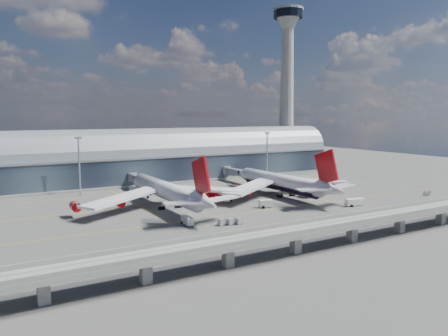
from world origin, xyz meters
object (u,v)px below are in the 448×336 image
service_truck_0 (187,220)px  cargo_train_1 (428,206)px  airliner_right (283,183)px  floodlight_mast_right (267,154)px  cargo_train_2 (427,193)px  service_truck_5 (137,190)px  cargo_train_0 (230,222)px  airliner_left (168,191)px  service_truck_1 (265,204)px  service_truck_3 (305,194)px  service_truck_4 (226,198)px  floodlight_mast_left (79,164)px  control_tower (287,88)px  service_truck_2 (355,202)px

service_truck_0 → cargo_train_1: size_ratio=0.63×
airliner_right → floodlight_mast_right: bearing=61.5°
cargo_train_2 → service_truck_5: bearing=86.2°
floodlight_mast_right → cargo_train_0: 104.43m
airliner_left → cargo_train_0: size_ratio=8.32×
service_truck_1 → cargo_train_1: size_ratio=0.54×
service_truck_1 → service_truck_3: 27.78m
cargo_train_2 → airliner_right: bearing=89.7°
service_truck_4 → cargo_train_2: bearing=-0.9°
airliner_right → service_truck_4: 27.62m
service_truck_5 → cargo_train_1: bearing=-81.8°
airliner_right → service_truck_1: bearing=-142.8°
airliner_right → service_truck_5: size_ratio=10.13×
floodlight_mast_left → cargo_train_1: floodlight_mast_left is taller
control_tower → service_truck_2: bearing=-114.7°
service_truck_4 → control_tower: bearing=59.3°
service_truck_1 → floodlight_mast_left: bearing=58.9°
service_truck_4 → cargo_train_0: bearing=-98.7°
control_tower → service_truck_0: size_ratio=15.94×
airliner_left → cargo_train_2: (109.87, -31.76, -5.65)m
cargo_train_2 → control_tower: bearing=26.1°
cargo_train_1 → cargo_train_2: size_ratio=1.53×
service_truck_5 → cargo_train_1: 119.82m
cargo_train_0 → service_truck_0: bearing=46.7°
control_tower → service_truck_3: (-52.87, -80.89, -50.09)m
control_tower → airliner_left: control_tower is taller
service_truck_1 → floodlight_mast_right: bearing=-19.5°
airliner_right → service_truck_0: bearing=-157.5°
service_truck_0 → service_truck_4: service_truck_4 is taller
service_truck_0 → airliner_right: bearing=26.6°
service_truck_4 → service_truck_5: 43.14m
airliner_right → service_truck_0: (-57.34, -24.44, -4.52)m
service_truck_2 → floodlight_mast_right: bearing=-1.3°
floodlight_mast_left → service_truck_3: floodlight_mast_left is taller
service_truck_2 → service_truck_4: bearing=58.0°
floodlight_mast_right → cargo_train_0: (-69.51, -76.91, -12.62)m
cargo_train_0 → cargo_train_1: size_ratio=0.87×
airliner_right → cargo_train_2: (57.09, -29.72, -5.09)m
airliner_right → airliner_left: bearing=177.2°
service_truck_5 → floodlight_mast_left: bearing=121.4°
control_tower → floodlight_mast_left: size_ratio=4.01×
service_truck_5 → cargo_train_2: size_ratio=1.06×
airliner_left → cargo_train_0: airliner_left is taller
service_truck_1 → cargo_train_2: bearing=-83.7°
floodlight_mast_left → service_truck_0: size_ratio=3.98×
floodlight_mast_right → cargo_train_0: floodlight_mast_right is taller
control_tower → cargo_train_1: (-26.88, -120.97, -50.75)m
control_tower → cargo_train_2: control_tower is taller
control_tower → service_truck_4: control_tower is taller
floodlight_mast_left → service_truck_2: size_ratio=3.22×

